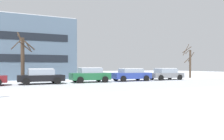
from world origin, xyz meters
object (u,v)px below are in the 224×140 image
at_px(parked_car_black, 41,76).
at_px(parked_car_green, 90,75).
at_px(parked_car_gray, 166,74).
at_px(parked_car_blue, 131,74).

relative_size(parked_car_black, parked_car_green, 1.04).
bearing_deg(parked_car_black, parked_car_gray, 0.22).
distance_m(parked_car_black, parked_car_green, 4.85).
height_order(parked_car_black, parked_car_gray, parked_car_black).
bearing_deg(parked_car_green, parked_car_gray, -0.28).
relative_size(parked_car_blue, parked_car_gray, 1.04).
distance_m(parked_car_green, parked_car_blue, 4.85).
height_order(parked_car_blue, parked_car_gray, same).
distance_m(parked_car_black, parked_car_blue, 9.71).
distance_m(parked_car_blue, parked_car_gray, 4.85).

